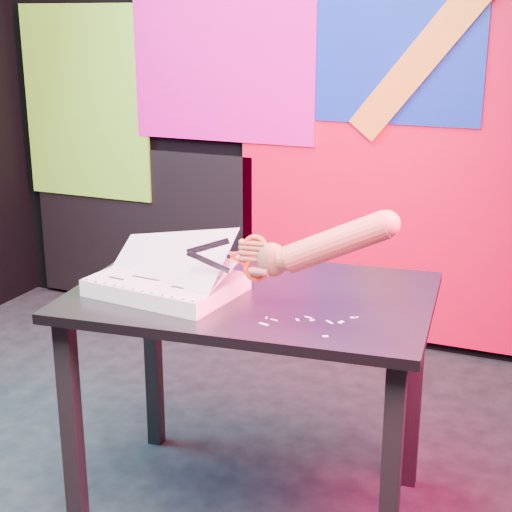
% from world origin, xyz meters
% --- Properties ---
extents(room, '(3.01, 3.01, 2.71)m').
position_xyz_m(room, '(0.00, 0.00, 1.35)').
color(room, black).
rests_on(room, ground).
extents(backdrop, '(2.88, 0.05, 2.08)m').
position_xyz_m(backdrop, '(0.06, 1.46, 0.96)').
color(backdrop, red).
rests_on(backdrop, ground).
extents(work_table, '(1.13, 0.81, 0.75)m').
position_xyz_m(work_table, '(0.53, -0.00, 0.64)').
color(work_table, '#262626').
rests_on(work_table, ground).
extents(printout_stack, '(0.44, 0.34, 0.22)m').
position_xyz_m(printout_stack, '(0.30, -0.11, 0.78)').
color(printout_stack, white).
rests_on(printout_stack, work_table).
extents(scissors, '(0.24, 0.04, 0.14)m').
position_xyz_m(scissors, '(0.58, -0.14, 0.90)').
color(scissors, silver).
rests_on(scissors, printout_stack).
extents(hand_forearm, '(0.43, 0.11, 0.21)m').
position_xyz_m(hand_forearm, '(0.79, -0.11, 0.95)').
color(hand_forearm, brown).
rests_on(hand_forearm, work_table).
extents(paper_clippings, '(0.24, 0.17, 0.00)m').
position_xyz_m(paper_clippings, '(0.78, -0.16, 0.75)').
color(paper_clippings, silver).
rests_on(paper_clippings, work_table).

